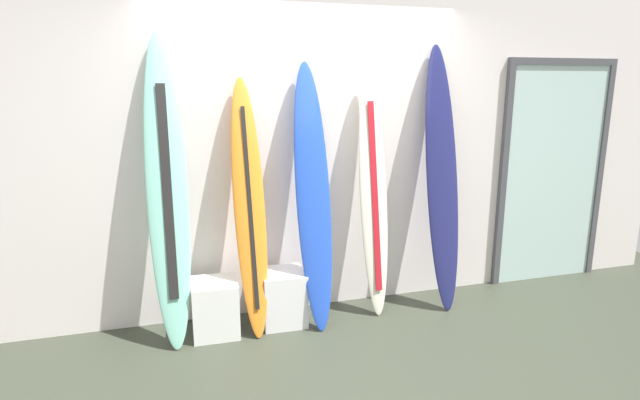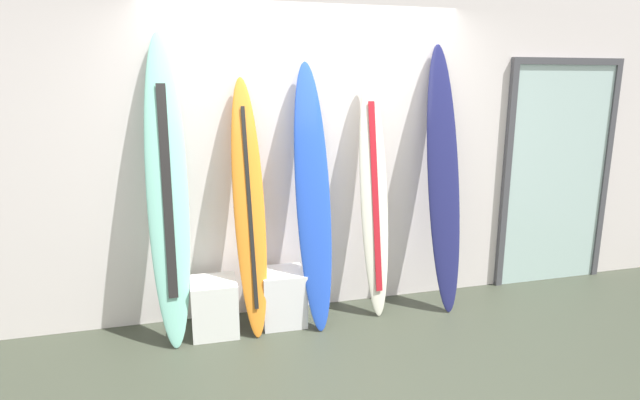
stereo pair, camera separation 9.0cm
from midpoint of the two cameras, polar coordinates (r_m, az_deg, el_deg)
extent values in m
cube|color=#33372B|center=(3.58, 4.71, -19.56)|extent=(8.00, 8.00, 0.04)
cube|color=silver|center=(4.29, -0.86, 6.25)|extent=(7.20, 0.20, 2.80)
ellipsoid|color=#84CFBB|center=(3.84, -15.99, 0.92)|extent=(0.29, 0.50, 2.27)
cube|color=black|center=(3.81, -16.00, 0.92)|extent=(0.07, 0.31, 1.51)
cone|color=black|center=(4.00, -15.17, -12.67)|extent=(0.07, 0.09, 0.11)
ellipsoid|color=orange|center=(3.91, -7.23, -0.86)|extent=(0.26, 0.50, 1.95)
cube|color=black|center=(3.88, -7.17, -0.87)|extent=(0.05, 0.34, 1.49)
cone|color=black|center=(4.05, -6.62, -12.42)|extent=(0.07, 0.09, 0.11)
ellipsoid|color=blue|center=(3.97, -0.14, 0.34)|extent=(0.29, 0.51, 2.07)
cone|color=black|center=(4.11, 0.41, -11.74)|extent=(0.07, 0.09, 0.11)
ellipsoid|color=silver|center=(4.21, 6.63, 0.32)|extent=(0.26, 0.39, 1.97)
cube|color=#AE1821|center=(4.18, 6.79, 0.30)|extent=(0.07, 0.26, 1.53)
cone|color=black|center=(4.38, 6.78, -10.33)|extent=(0.07, 0.09, 0.11)
ellipsoid|color=navy|center=(4.41, 14.14, 2.23)|extent=(0.29, 0.48, 2.22)
cube|color=white|center=(4.20, -3.55, -10.70)|extent=(0.35, 0.35, 0.44)
cube|color=white|center=(4.11, -11.01, -11.57)|extent=(0.35, 0.35, 0.43)
cube|color=silver|center=(5.37, 25.26, 2.35)|extent=(1.04, 0.02, 2.06)
cube|color=#47474C|center=(5.03, 20.45, 2.14)|extent=(0.06, 0.06, 2.06)
cube|color=#47474C|center=(5.74, 29.49, 2.52)|extent=(0.06, 0.06, 2.06)
cube|color=#47474C|center=(5.30, 26.39, 13.66)|extent=(1.16, 0.06, 0.06)
camera|label=1|loc=(0.04, -89.36, 0.15)|focal=28.76mm
camera|label=2|loc=(0.04, 90.64, -0.15)|focal=28.76mm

